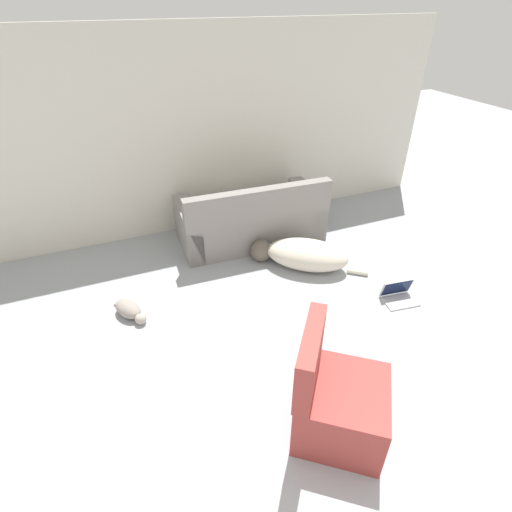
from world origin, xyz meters
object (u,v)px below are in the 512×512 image
object	(u,v)px
dog	(302,254)
cat	(130,310)
laptop_open	(398,294)
couch	(251,221)
side_chair	(337,401)

from	to	relation	value
dog	cat	bearing A→B (deg)	41.22
cat	laptop_open	world-z (taller)	laptop_open
couch	cat	world-z (taller)	couch
cat	laptop_open	size ratio (longest dim) A/B	1.24
laptop_open	side_chair	distance (m)	1.83
dog	side_chair	xyz separation A→B (m)	(-0.80, -2.01, 0.14)
laptop_open	side_chair	bearing A→B (deg)	-136.79
couch	side_chair	size ratio (longest dim) A/B	2.01
side_chair	cat	bearing A→B (deg)	71.58
couch	dog	bearing A→B (deg)	114.96
cat	side_chair	distance (m)	2.28
couch	dog	size ratio (longest dim) A/B	1.52
dog	laptop_open	size ratio (longest dim) A/B	3.21
dog	cat	xyz separation A→B (m)	(-2.06, -0.13, -0.09)
dog	laptop_open	bearing A→B (deg)	162.72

